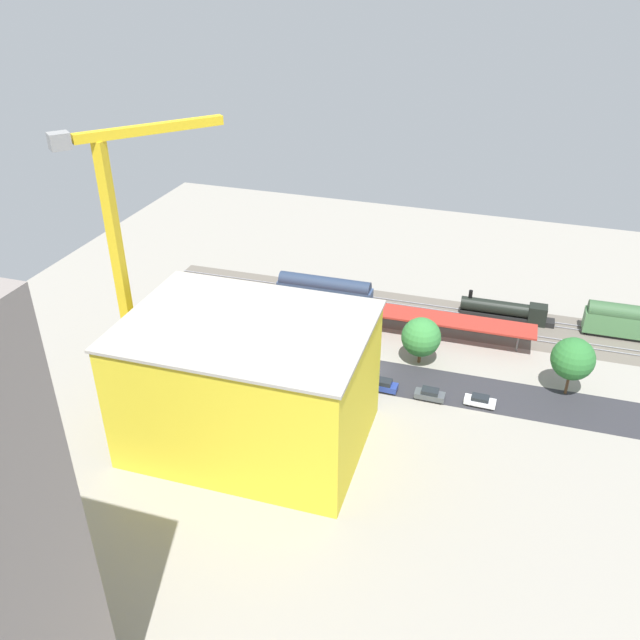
# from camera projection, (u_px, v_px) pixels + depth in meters

# --- Properties ---
(ground_plane) EXTENTS (150.39, 150.39, 0.00)m
(ground_plane) POSITION_uv_depth(u_px,v_px,m) (379.00, 368.00, 105.32)
(ground_plane) COLOR gray
(ground_plane) RESTS_ON ground
(rail_bed) EXTENTS (94.23, 15.57, 0.01)m
(rail_bed) POSITION_uv_depth(u_px,v_px,m) (404.00, 312.00, 121.51)
(rail_bed) COLOR #665E54
(rail_bed) RESTS_ON ground
(street_asphalt) EXTENTS (94.14, 10.71, 0.01)m
(street_asphalt) POSITION_uv_depth(u_px,v_px,m) (375.00, 375.00, 103.46)
(street_asphalt) COLOR #2D2D33
(street_asphalt) RESTS_ON ground
(track_rails) EXTENTS (93.98, 9.13, 0.12)m
(track_rails) POSITION_uv_depth(u_px,v_px,m) (404.00, 311.00, 121.42)
(track_rails) COLOR #9E9EA8
(track_rails) RESTS_ON ground
(platform_canopy_near) EXTENTS (56.41, 5.95, 4.10)m
(platform_canopy_near) POSITION_uv_depth(u_px,v_px,m) (370.00, 309.00, 114.40)
(platform_canopy_near) COLOR #A82D23
(platform_canopy_near) RESTS_ON ground
(locomotive) EXTENTS (16.65, 2.81, 4.83)m
(locomotive) POSITION_uv_depth(u_px,v_px,m) (508.00, 311.00, 118.12)
(locomotive) COLOR black
(locomotive) RESTS_ON ground
(passenger_coach) EXTENTS (16.26, 3.44, 6.17)m
(passenger_coach) POSITION_uv_depth(u_px,v_px,m) (635.00, 322.00, 111.77)
(passenger_coach) COLOR black
(passenger_coach) RESTS_ON ground
(freight_coach_far) EXTENTS (17.92, 3.21, 6.25)m
(freight_coach_far) POSITION_uv_depth(u_px,v_px,m) (324.00, 291.00, 121.35)
(freight_coach_far) COLOR black
(freight_coach_far) RESTS_ON ground
(parked_car_0) EXTENTS (4.58, 1.89, 1.62)m
(parked_car_0) POSITION_uv_depth(u_px,v_px,m) (480.00, 401.00, 96.43)
(parked_car_0) COLOR black
(parked_car_0) RESTS_ON ground
(parked_car_1) EXTENTS (4.48, 1.90, 1.76)m
(parked_car_1) POSITION_uv_depth(u_px,v_px,m) (430.00, 395.00, 97.72)
(parked_car_1) COLOR black
(parked_car_1) RESTS_ON ground
(parked_car_2) EXTENTS (4.19, 1.96, 1.89)m
(parked_car_2) POSITION_uv_depth(u_px,v_px,m) (384.00, 386.00, 99.62)
(parked_car_2) COLOR black
(parked_car_2) RESTS_ON ground
(parked_car_3) EXTENTS (4.48, 2.01, 1.70)m
(parked_car_3) POSITION_uv_depth(u_px,v_px,m) (337.00, 376.00, 101.92)
(parked_car_3) COLOR black
(parked_car_3) RESTS_ON ground
(parked_car_4) EXTENTS (4.40, 1.96, 1.65)m
(parked_car_4) POSITION_uv_depth(u_px,v_px,m) (296.00, 369.00, 103.63)
(parked_car_4) COLOR black
(parked_car_4) RESTS_ON ground
(parked_car_5) EXTENTS (4.73, 1.97, 1.76)m
(parked_car_5) POSITION_uv_depth(u_px,v_px,m) (259.00, 361.00, 105.64)
(parked_car_5) COLOR black
(parked_car_5) RESTS_ON ground
(parked_car_6) EXTENTS (4.59, 1.93, 1.64)m
(parked_car_6) POSITION_uv_depth(u_px,v_px,m) (214.00, 355.00, 107.33)
(parked_car_6) COLOR black
(parked_car_6) RESTS_ON ground
(parked_car_7) EXTENTS (4.56, 2.04, 1.74)m
(parked_car_7) POSITION_uv_depth(u_px,v_px,m) (177.00, 347.00, 109.38)
(parked_car_7) COLOR black
(parked_car_7) RESTS_ON ground
(construction_building) EXTENTS (30.74, 22.39, 17.75)m
(construction_building) POSITION_uv_depth(u_px,v_px,m) (249.00, 385.00, 86.05)
(construction_building) COLOR yellow
(construction_building) RESTS_ON ground
(construction_roof_slab) EXTENTS (31.35, 23.00, 0.40)m
(construction_roof_slab) POSITION_uv_depth(u_px,v_px,m) (245.00, 325.00, 81.54)
(construction_roof_slab) COLOR #ADA89E
(construction_roof_slab) RESTS_ON construction_building
(tower_crane) EXTENTS (15.53, 18.05, 39.78)m
(tower_crane) POSITION_uv_depth(u_px,v_px,m) (126.00, 255.00, 88.54)
(tower_crane) COLOR gray
(tower_crane) RESTS_ON ground
(box_truck_0) EXTENTS (8.73, 2.81, 3.40)m
(box_truck_0) POSITION_uv_depth(u_px,v_px,m) (288.00, 362.00, 103.90)
(box_truck_0) COLOR black
(box_truck_0) RESTS_ON ground
(street_tree_0) EXTENTS (6.34, 6.34, 7.92)m
(street_tree_0) POSITION_uv_depth(u_px,v_px,m) (421.00, 337.00, 104.46)
(street_tree_0) COLOR brown
(street_tree_0) RESTS_ON ground
(street_tree_1) EXTENTS (4.47, 4.47, 6.80)m
(street_tree_1) POSITION_uv_depth(u_px,v_px,m) (265.00, 313.00, 111.72)
(street_tree_1) COLOR brown
(street_tree_1) RESTS_ON ground
(street_tree_2) EXTENTS (4.05, 4.05, 6.94)m
(street_tree_2) POSITION_uv_depth(u_px,v_px,m) (280.00, 319.00, 109.34)
(street_tree_2) COLOR brown
(street_tree_2) RESTS_ON ground
(street_tree_3) EXTENTS (6.38, 6.38, 9.41)m
(street_tree_3) POSITION_uv_depth(u_px,v_px,m) (573.00, 359.00, 96.30)
(street_tree_3) COLOR brown
(street_tree_3) RESTS_ON ground
(traffic_light) EXTENTS (0.50, 0.36, 7.19)m
(traffic_light) POSITION_uv_depth(u_px,v_px,m) (311.00, 356.00, 99.59)
(traffic_light) COLOR #333333
(traffic_light) RESTS_ON ground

